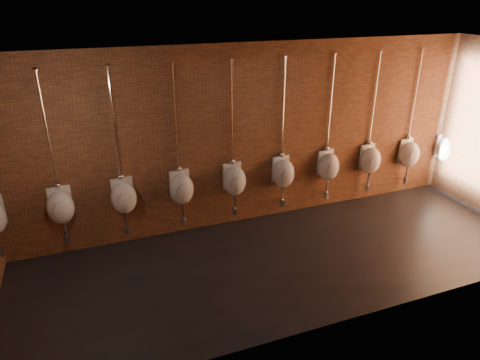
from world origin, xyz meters
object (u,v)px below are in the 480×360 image
object	(u,v)px
urinal_8	(409,154)
urinal_9	(446,148)
urinal_2	(124,197)
urinal_5	(283,173)
urinal_1	(61,206)
urinal_7	(370,160)
urinal_3	(181,188)
urinal_4	(234,180)
urinal_6	(328,166)

from	to	relation	value
urinal_8	urinal_9	size ratio (longest dim) A/B	1.00
urinal_2	urinal_5	world-z (taller)	same
urinal_1	urinal_2	xyz separation A→B (m)	(0.95, 0.00, 0.00)
urinal_8	urinal_7	bearing A→B (deg)	180.00
urinal_1	urinal_3	world-z (taller)	same
urinal_1	urinal_5	size ratio (longest dim) A/B	1.00
urinal_5	urinal_4	bearing A→B (deg)	180.00
urinal_3	urinal_6	bearing A→B (deg)	0.00
urinal_2	urinal_8	size ratio (longest dim) A/B	1.00
urinal_6	urinal_8	xyz separation A→B (m)	(1.90, 0.00, 0.00)
urinal_2	urinal_3	bearing A→B (deg)	0.00
urinal_1	urinal_4	world-z (taller)	same
urinal_1	urinal_6	xyz separation A→B (m)	(4.75, 0.00, 0.00)
urinal_2	urinal_4	world-z (taller)	same
urinal_3	urinal_7	distance (m)	3.80
urinal_3	urinal_6	size ratio (longest dim) A/B	1.00
urinal_4	urinal_8	size ratio (longest dim) A/B	1.00
urinal_2	urinal_9	size ratio (longest dim) A/B	1.00
urinal_3	urinal_9	distance (m)	5.70
urinal_1	urinal_2	distance (m)	0.95
urinal_5	urinal_2	bearing A→B (deg)	180.00
urinal_4	urinal_1	bearing A→B (deg)	180.00
urinal_4	urinal_7	xyz separation A→B (m)	(2.85, 0.00, 0.00)
urinal_1	urinal_2	bearing A→B (deg)	0.00
urinal_9	urinal_2	bearing A→B (deg)	180.00
urinal_1	urinal_8	size ratio (longest dim) A/B	1.00
urinal_6	urinal_5	bearing A→B (deg)	180.00
urinal_4	urinal_3	bearing A→B (deg)	180.00
urinal_3	urinal_1	bearing A→B (deg)	180.00
urinal_6	urinal_4	bearing A→B (deg)	180.00
urinal_5	urinal_6	world-z (taller)	same
urinal_3	urinal_5	xyz separation A→B (m)	(1.90, 0.00, 0.00)
urinal_4	urinal_9	distance (m)	4.75
urinal_3	urinal_5	size ratio (longest dim) A/B	1.00
urinal_1	urinal_7	distance (m)	5.70
urinal_2	urinal_5	xyz separation A→B (m)	(2.85, 0.00, 0.00)
urinal_9	urinal_6	bearing A→B (deg)	180.00
urinal_5	urinal_3	bearing A→B (deg)	180.00
urinal_1	urinal_4	distance (m)	2.85
urinal_2	urinal_8	world-z (taller)	same
urinal_3	urinal_7	bearing A→B (deg)	0.00
urinal_6	urinal_7	size ratio (longest dim) A/B	1.00
urinal_8	urinal_5	bearing A→B (deg)	180.00
urinal_3	urinal_7	world-z (taller)	same
urinal_6	urinal_2	bearing A→B (deg)	180.00
urinal_5	urinal_8	xyz separation A→B (m)	(2.85, 0.00, 0.00)
urinal_3	urinal_7	xyz separation A→B (m)	(3.80, 0.00, 0.00)
urinal_5	urinal_8	distance (m)	2.85
urinal_2	urinal_8	xyz separation A→B (m)	(5.70, 0.00, 0.00)
urinal_2	urinal_8	distance (m)	5.70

